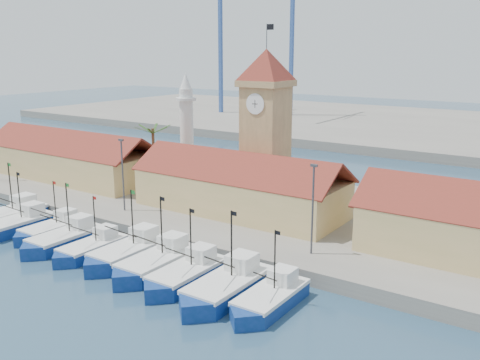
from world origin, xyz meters
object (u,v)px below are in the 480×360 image
Objects in this scene: clock_tower at (266,122)px; minaret at (187,128)px; boat_5 at (127,254)px; boat_0 at (6,217)px.

minaret is at bearing 172.39° from clock_tower.
minaret is (-12.73, 25.07, 8.92)m from boat_5.
boat_5 is at bearing -0.45° from boat_0.
boat_0 is 0.65× the size of minaret.
boat_0 reaches higher than boat_5.
minaret is (-15.00, 2.00, -2.23)m from clock_tower.
boat_0 is 0.47× the size of clock_tower.
minaret is at bearing 116.92° from boat_5.
boat_0 is 21.30m from boat_5.
clock_tower reaches higher than boat_5.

